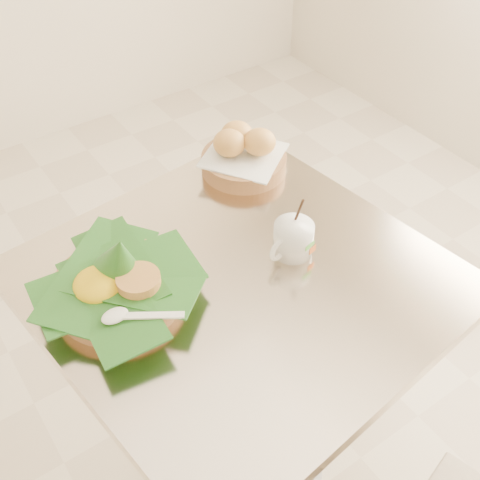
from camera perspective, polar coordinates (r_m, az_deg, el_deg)
cafe_table at (r=1.29m, az=-0.02°, el=-10.29°), size 0.78×0.78×0.75m
rice_basket at (r=1.08m, az=-11.54°, el=-3.89°), size 0.29×0.29×0.15m
bread_basket at (r=1.35m, az=0.30°, el=8.19°), size 0.23×0.23×0.10m
coffee_mug at (r=1.14m, az=5.02°, el=0.14°), size 0.11×0.08×0.13m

